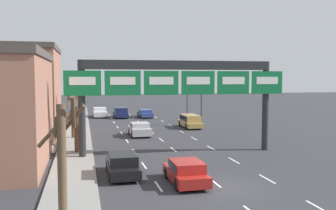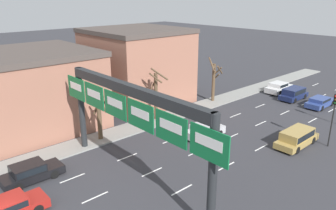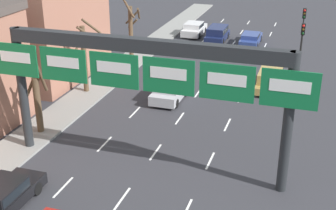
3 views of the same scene
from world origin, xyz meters
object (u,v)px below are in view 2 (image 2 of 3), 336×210
(car_white, at_px, (279,87))
(suv_gold, at_px, (297,137))
(suv_navy, at_px, (294,93))
(tree_bare_furthest, at_px, (214,79))
(tree_bare_closest, at_px, (100,117))
(car_black, at_px, (31,172))
(tree_bare_second, at_px, (156,93))
(traffic_light_mid_block, at_px, (334,110))
(car_blue, at_px, (320,102))
(car_red, at_px, (10,207))
(car_silver, at_px, (204,130))
(sign_gantry, at_px, (130,108))

(car_white, distance_m, suv_gold, 17.33)
(suv_navy, relative_size, tree_bare_furthest, 0.78)
(tree_bare_closest, bearing_deg, car_black, -69.91)
(car_white, xyz_separation_m, tree_bare_second, (-3.34, -19.50, 2.30))
(suv_gold, relative_size, traffic_light_mid_block, 1.00)
(car_white, distance_m, car_black, 34.24)
(suv_navy, xyz_separation_m, tree_bare_closest, (-5.91, -25.21, 1.46))
(car_blue, relative_size, tree_bare_second, 0.78)
(car_white, relative_size, car_red, 1.07)
(suv_gold, bearing_deg, car_blue, 105.37)
(car_white, xyz_separation_m, suv_navy, (2.96, -1.42, 0.09))
(car_white, distance_m, car_blue, 6.84)
(suv_navy, bearing_deg, car_silver, -89.28)
(sign_gantry, distance_m, car_white, 29.47)
(car_silver, relative_size, tree_bare_closest, 0.88)
(sign_gantry, xyz_separation_m, car_white, (-4.85, 28.66, -4.88))
(tree_bare_closest, bearing_deg, suv_gold, 43.95)
(sign_gantry, bearing_deg, car_white, 99.61)
(suv_navy, relative_size, tree_bare_closest, 0.96)
(car_silver, height_order, car_blue, car_silver)
(tree_bare_second, xyz_separation_m, tree_bare_furthest, (-0.12, 9.61, -0.11))
(car_red, distance_m, suv_gold, 23.58)
(suv_navy, height_order, tree_bare_furthest, tree_bare_furthest)
(car_red, bearing_deg, traffic_light_mid_block, 70.19)
(sign_gantry, distance_m, tree_bare_closest, 8.72)
(car_blue, relative_size, tree_bare_closest, 1.02)
(tree_bare_closest, xyz_separation_m, tree_bare_second, (-0.40, 7.13, 0.76))
(sign_gantry, relative_size, suv_navy, 3.95)
(suv_navy, relative_size, car_red, 1.07)
(car_silver, height_order, tree_bare_furthest, tree_bare_furthest)
(tree_bare_second, height_order, tree_bare_furthest, tree_bare_second)
(car_silver, xyz_separation_m, tree_bare_closest, (-6.13, -7.61, 1.59))
(car_red, xyz_separation_m, car_black, (-3.35, 2.47, 0.03))
(sign_gantry, bearing_deg, tree_bare_second, 131.83)
(car_red, relative_size, tree_bare_closest, 0.90)
(suv_gold, distance_m, tree_bare_second, 14.55)
(car_silver, relative_size, car_black, 0.91)
(car_black, xyz_separation_m, tree_bare_furthest, (-3.30, 24.35, 2.23))
(sign_gantry, relative_size, suv_gold, 3.54)
(car_black, height_order, tree_bare_furthest, tree_bare_furthest)
(suv_gold, bearing_deg, tree_bare_furthest, 162.48)
(car_black, xyz_separation_m, tree_bare_second, (-3.18, 14.74, 2.34))
(car_red, height_order, tree_bare_closest, tree_bare_closest)
(car_red, height_order, car_black, car_black)
(tree_bare_closest, distance_m, tree_bare_second, 7.18)
(suv_gold, relative_size, car_black, 1.12)
(tree_bare_second, bearing_deg, suv_navy, 70.76)
(car_black, bearing_deg, tree_bare_second, 102.18)
(car_black, relative_size, tree_bare_second, 0.74)
(car_red, xyz_separation_m, tree_bare_furthest, (-6.65, 26.82, 2.26))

